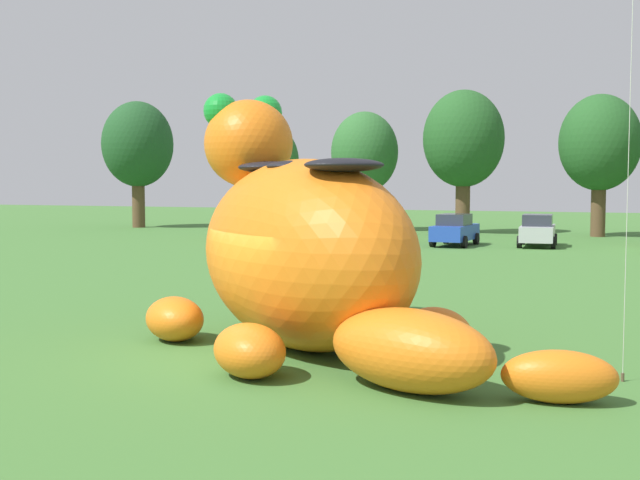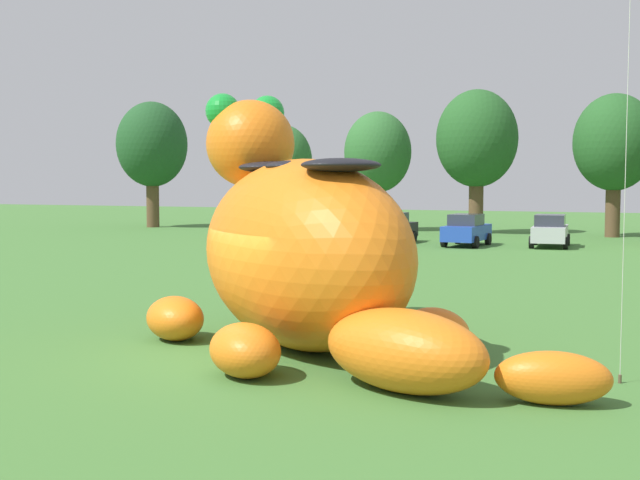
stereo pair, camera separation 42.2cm
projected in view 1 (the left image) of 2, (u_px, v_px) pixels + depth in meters
name	position (u px, v px, depth m)	size (l,w,h in m)	color
ground_plane	(233.00, 357.00, 16.51)	(160.00, 160.00, 0.00)	#427533
giant_inflatable_creature	(305.00, 251.00, 17.37)	(10.38, 8.09, 5.63)	orange
car_orange	(241.00, 225.00, 49.02)	(2.02, 4.14, 1.72)	orange
car_white	(317.00, 226.00, 48.41)	(1.96, 4.11, 1.72)	white
car_black	(379.00, 228.00, 46.40)	(2.25, 4.25, 1.72)	black
car_blue	(455.00, 230.00, 44.41)	(2.17, 4.22, 1.72)	#2347B7
car_silver	(538.00, 231.00, 43.82)	(2.10, 4.18, 1.72)	#B7BABF
tree_far_left	(138.00, 145.00, 61.21)	(5.27, 5.27, 9.36)	brown
tree_left	(269.00, 161.00, 59.21)	(4.22, 4.22, 7.49)	brown
tree_mid_left	(365.00, 153.00, 57.22)	(4.66, 4.66, 8.27)	brown
tree_centre_left	(464.00, 140.00, 54.30)	(5.33, 5.33, 9.46)	brown
tree_centre	(600.00, 144.00, 51.18)	(4.99, 4.99, 8.85)	brown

